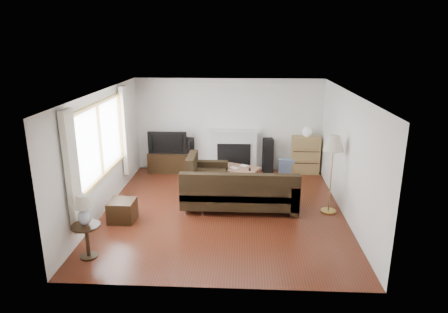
# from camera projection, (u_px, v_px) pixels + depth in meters

# --- Properties ---
(room) EXTENTS (5.10, 5.60, 2.54)m
(room) POSITION_uv_depth(u_px,v_px,m) (223.00, 154.00, 8.13)
(room) COLOR #512012
(room) RESTS_ON ground
(window) EXTENTS (0.12, 2.74, 1.54)m
(window) POSITION_uv_depth(u_px,v_px,m) (101.00, 140.00, 7.98)
(window) COLOR olive
(window) RESTS_ON room
(curtain_near) EXTENTS (0.10, 0.35, 2.10)m
(curtain_near) POSITION_uv_depth(u_px,v_px,m) (72.00, 172.00, 6.56)
(curtain_near) COLOR white
(curtain_near) RESTS_ON room
(curtain_far) EXTENTS (0.10, 0.35, 2.10)m
(curtain_far) POSITION_uv_depth(u_px,v_px,m) (125.00, 131.00, 9.47)
(curtain_far) COLOR white
(curtain_far) RESTS_ON room
(fireplace) EXTENTS (1.40, 0.26, 1.15)m
(fireplace) POSITION_uv_depth(u_px,v_px,m) (234.00, 150.00, 10.84)
(fireplace) COLOR white
(fireplace) RESTS_ON room
(tv_stand) EXTENTS (1.08, 0.49, 0.54)m
(tv_stand) POSITION_uv_depth(u_px,v_px,m) (169.00, 162.00, 10.86)
(tv_stand) COLOR black
(tv_stand) RESTS_ON ground
(television) EXTENTS (1.03, 0.14, 0.60)m
(television) POSITION_uv_depth(u_px,v_px,m) (168.00, 142.00, 10.70)
(television) COLOR black
(television) RESTS_ON tv_stand
(speaker_left) EXTENTS (0.32, 0.36, 0.92)m
(speaker_left) POSITION_uv_depth(u_px,v_px,m) (188.00, 155.00, 10.84)
(speaker_left) COLOR black
(speaker_left) RESTS_ON ground
(speaker_right) EXTENTS (0.29, 0.34, 0.93)m
(speaker_right) POSITION_uv_depth(u_px,v_px,m) (268.00, 156.00, 10.74)
(speaker_right) COLOR black
(speaker_right) RESTS_ON ground
(bookshelf) EXTENTS (0.73, 0.35, 1.01)m
(bookshelf) POSITION_uv_depth(u_px,v_px,m) (305.00, 155.00, 10.66)
(bookshelf) COLOR #9B7D48
(bookshelf) RESTS_ON ground
(globe_lamp) EXTENTS (0.26, 0.26, 0.26)m
(globe_lamp) POSITION_uv_depth(u_px,v_px,m) (307.00, 132.00, 10.48)
(globe_lamp) COLOR white
(globe_lamp) RESTS_ON bookshelf
(sectional_sofa) EXTENTS (2.64, 1.93, 0.85)m
(sectional_sofa) POSITION_uv_depth(u_px,v_px,m) (240.00, 190.00, 8.44)
(sectional_sofa) COLOR black
(sectional_sofa) RESTS_ON ground
(coffee_table) EXTENTS (1.35, 1.07, 0.46)m
(coffee_table) POSITION_uv_depth(u_px,v_px,m) (234.00, 176.00, 9.87)
(coffee_table) COLOR #895C41
(coffee_table) RESTS_ON ground
(footstool) EXTENTS (0.51, 0.51, 0.42)m
(footstool) POSITION_uv_depth(u_px,v_px,m) (122.00, 211.00, 7.96)
(footstool) COLOR black
(footstool) RESTS_ON ground
(floor_lamp) EXTENTS (0.44, 0.44, 1.65)m
(floor_lamp) POSITION_uv_depth(u_px,v_px,m) (331.00, 175.00, 8.18)
(floor_lamp) COLOR #AB8A3B
(floor_lamp) RESTS_ON ground
(side_table) EXTENTS (0.47, 0.47, 0.59)m
(side_table) POSITION_uv_depth(u_px,v_px,m) (87.00, 241.00, 6.60)
(side_table) COLOR black
(side_table) RESTS_ON ground
(table_lamp) EXTENTS (0.32, 0.32, 0.51)m
(table_lamp) POSITION_uv_depth(u_px,v_px,m) (84.00, 210.00, 6.44)
(table_lamp) COLOR silver
(table_lamp) RESTS_ON side_table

